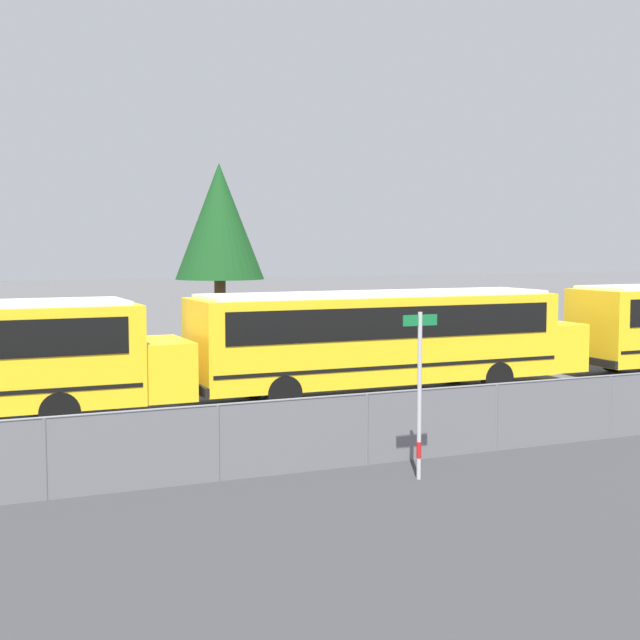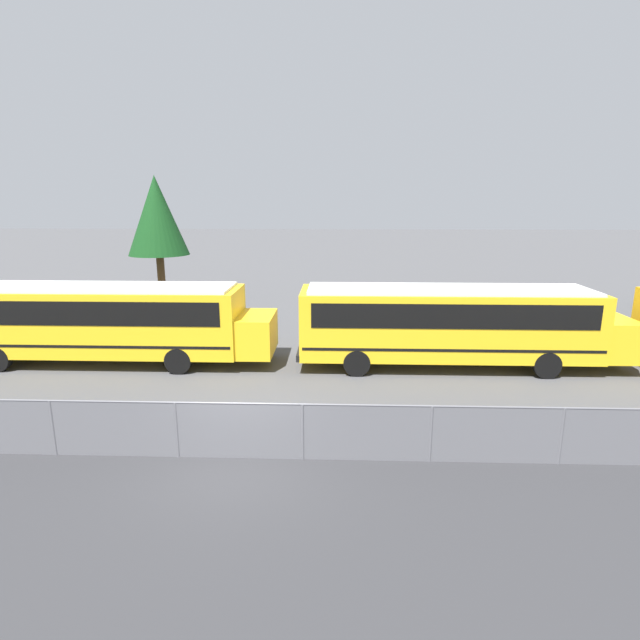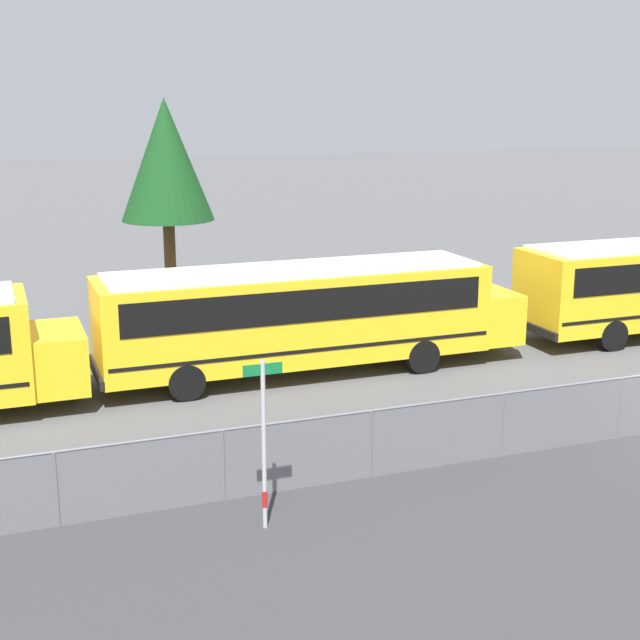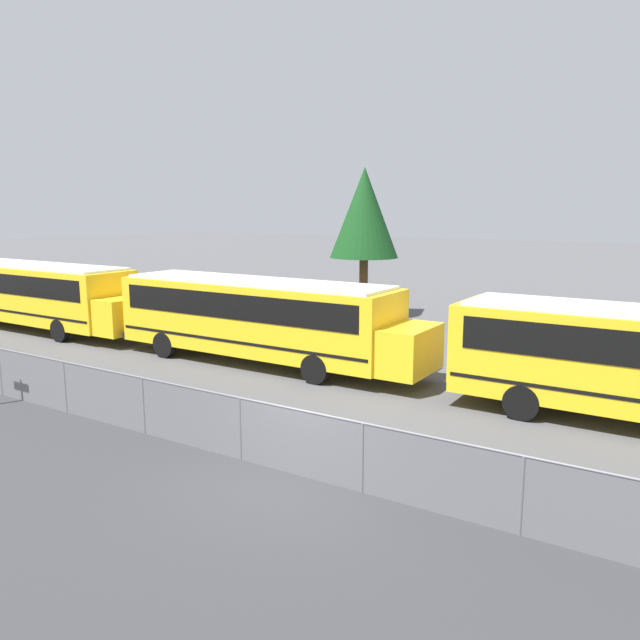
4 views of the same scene
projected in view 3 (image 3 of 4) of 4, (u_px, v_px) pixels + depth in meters
The scene contains 3 objects.
school_bus_2 at pixel (304, 310), 24.37m from camera, with size 12.08×2.64×2.98m.
street_sign at pixel (264, 441), 15.44m from camera, with size 0.70×0.09×3.09m.
tree_1 at pixel (166, 161), 32.66m from camera, with size 3.43×3.43×7.46m.
Camera 3 is at (-14.34, -15.23, 7.42)m, focal length 50.00 mm.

